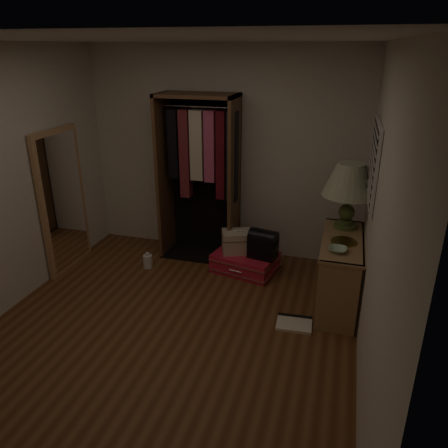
# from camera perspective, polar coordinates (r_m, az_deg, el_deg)

# --- Properties ---
(ground) EXTENTS (4.00, 4.00, 0.00)m
(ground) POSITION_cam_1_polar(r_m,az_deg,el_deg) (4.33, -7.51, -14.09)
(ground) COLOR #583319
(ground) RESTS_ON ground
(room_walls) EXTENTS (3.52, 4.02, 2.60)m
(room_walls) POSITION_cam_1_polar(r_m,az_deg,el_deg) (3.67, -7.32, 5.35)
(room_walls) COLOR beige
(room_walls) RESTS_ON ground
(console_bookshelf) EXTENTS (0.42, 1.12, 0.75)m
(console_bookshelf) POSITION_cam_1_polar(r_m,az_deg,el_deg) (4.74, 14.91, -5.76)
(console_bookshelf) COLOR #99724A
(console_bookshelf) RESTS_ON ground
(open_wardrobe) EXTENTS (0.97, 0.50, 2.05)m
(open_wardrobe) POSITION_cam_1_polar(r_m,az_deg,el_deg) (5.40, -3.01, 7.80)
(open_wardrobe) COLOR brown
(open_wardrobe) RESTS_ON ground
(floor_mirror) EXTENTS (0.06, 0.80, 1.70)m
(floor_mirror) POSITION_cam_1_polar(r_m,az_deg,el_deg) (5.52, -20.30, 2.83)
(floor_mirror) COLOR tan
(floor_mirror) RESTS_ON ground
(pink_suitcase) EXTENTS (0.84, 0.69, 0.23)m
(pink_suitcase) POSITION_cam_1_polar(r_m,az_deg,el_deg) (5.35, 2.79, -4.96)
(pink_suitcase) COLOR red
(pink_suitcase) RESTS_ON ground
(train_case) EXTENTS (0.46, 0.39, 0.28)m
(train_case) POSITION_cam_1_polar(r_m,az_deg,el_deg) (5.28, 1.90, -2.29)
(train_case) COLOR #BBA98F
(train_case) RESTS_ON pink_suitcase
(black_bag) EXTENTS (0.36, 0.27, 0.35)m
(black_bag) POSITION_cam_1_polar(r_m,az_deg,el_deg) (5.15, 5.12, -2.50)
(black_bag) COLOR black
(black_bag) RESTS_ON pink_suitcase
(table_lamp) EXTENTS (0.65, 0.65, 0.70)m
(table_lamp) POSITION_cam_1_polar(r_m,az_deg,el_deg) (4.69, 16.13, 5.39)
(table_lamp) COLOR #44572A
(table_lamp) RESTS_ON console_bookshelf
(brass_tray) EXTENTS (0.30, 0.30, 0.01)m
(brass_tray) POSITION_cam_1_polar(r_m,az_deg,el_deg) (4.48, 15.37, -2.24)
(brass_tray) COLOR #A0803D
(brass_tray) RESTS_ON console_bookshelf
(ceramic_bowl) EXTENTS (0.19, 0.19, 0.04)m
(ceramic_bowl) POSITION_cam_1_polar(r_m,az_deg,el_deg) (4.26, 14.63, -3.26)
(ceramic_bowl) COLOR #A4C5A5
(ceramic_bowl) RESTS_ON console_bookshelf
(white_jug) EXTENTS (0.15, 0.15, 0.20)m
(white_jug) POSITION_cam_1_polar(r_m,az_deg,el_deg) (5.50, -9.92, -4.79)
(white_jug) COLOR white
(white_jug) RESTS_ON ground
(floor_book) EXTENTS (0.36, 0.30, 0.03)m
(floor_book) POSITION_cam_1_polar(r_m,az_deg,el_deg) (4.48, 9.17, -12.58)
(floor_book) COLOR #EBE1C6
(floor_book) RESTS_ON ground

